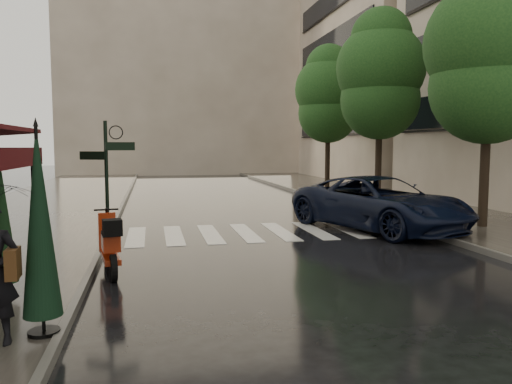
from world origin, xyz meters
name	(u,v)px	position (x,y,z in m)	size (l,w,h in m)	color
ground	(168,299)	(0.00, 0.00, 0.00)	(120.00, 120.00, 0.00)	black
sidewalk_near	(39,211)	(-4.50, 12.00, 0.06)	(6.00, 60.00, 0.12)	#38332D
sidewalk_far	(393,202)	(10.25, 12.00, 0.06)	(5.50, 60.00, 0.12)	#38332D
curb_near	(121,209)	(-1.45, 12.00, 0.07)	(0.12, 60.00, 0.16)	#595651
curb_far	(333,203)	(7.45, 12.00, 0.07)	(0.12, 60.00, 0.16)	#595651
crosswalk	(263,232)	(2.98, 6.00, 0.01)	(7.85, 3.20, 0.01)	silver
signpost	(107,179)	(-1.19, 3.00, 1.83)	(1.17, 0.29, 3.10)	black
haussmann_far	(384,53)	(16.50, 26.00, 9.25)	(8.00, 16.00, 18.50)	gray
backdrop_building	(186,63)	(3.00, 38.00, 10.00)	(22.00, 6.00, 20.00)	gray
tree_near	(490,52)	(9.60, 5.00, 5.32)	(3.80, 3.80, 7.99)	black
tree_mid	(380,75)	(9.50, 12.00, 5.59)	(3.80, 3.80, 8.34)	black
tree_far	(328,95)	(9.70, 19.00, 5.46)	(3.80, 3.80, 8.16)	black
scooter	(110,246)	(-1.08, 1.91, 0.57)	(0.66, 1.87, 1.24)	black
parked_car	(379,203)	(6.55, 5.71, 0.81)	(2.70, 5.86, 1.63)	black
parasol_front	(40,222)	(-1.65, -1.56, 1.60)	(0.49, 0.49, 2.75)	black
parasol_back	(1,215)	(-2.63, 0.36, 1.44)	(0.46, 0.46, 2.46)	black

